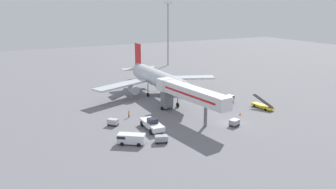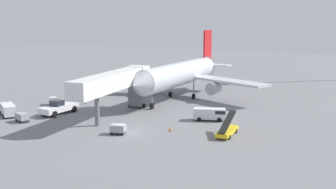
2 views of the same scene
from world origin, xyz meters
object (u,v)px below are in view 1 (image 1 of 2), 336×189
object	(u,v)px
belt_loader_truck	(262,105)
service_van_outer_left	(227,100)
baggage_cart_rear_left	(161,139)
baggage_cart_near_left	(113,122)
safety_cone_alpha	(240,114)
service_van_mid_center	(131,138)
baggage_cart_mid_right	(234,122)
pushback_tug	(152,124)
apron_light_mast	(168,22)
jet_bridge	(187,93)
ground_crew_worker_foreground	(129,114)
airplane_at_gate	(157,79)

from	to	relation	value
belt_loader_truck	service_van_outer_left	bearing A→B (deg)	127.57
baggage_cart_rear_left	baggage_cart_near_left	bearing A→B (deg)	112.24
belt_loader_truck	safety_cone_alpha	size ratio (longest dim) A/B	9.23
service_van_outer_left	belt_loader_truck	bearing A→B (deg)	-52.43
service_van_mid_center	safety_cone_alpha	bearing A→B (deg)	8.00
baggage_cart_mid_right	pushback_tug	bearing A→B (deg)	159.58
apron_light_mast	baggage_cart_rear_left	bearing A→B (deg)	-117.77
jet_bridge	baggage_cart_near_left	xyz separation A→B (m)	(-16.20, 2.74, -4.90)
service_van_mid_center	baggage_cart_rear_left	xyz separation A→B (m)	(5.22, -1.97, -0.36)
baggage_cart_near_left	safety_cone_alpha	xyz separation A→B (m)	(28.15, -6.66, -0.47)
service_van_mid_center	ground_crew_worker_foreground	bearing A→B (deg)	70.93
baggage_cart_rear_left	ground_crew_worker_foreground	world-z (taller)	ground_crew_worker_foreground
pushback_tug	baggage_cart_near_left	bearing A→B (deg)	138.56
service_van_outer_left	apron_light_mast	bearing A→B (deg)	77.97
airplane_at_gate	baggage_cart_rear_left	distance (m)	32.53
baggage_cart_mid_right	service_van_outer_left	bearing A→B (deg)	59.12
baggage_cart_mid_right	baggage_cart_rear_left	distance (m)	17.43
pushback_tug	airplane_at_gate	bearing A→B (deg)	62.51
baggage_cart_rear_left	apron_light_mast	distance (m)	82.88
apron_light_mast	airplane_at_gate	bearing A→B (deg)	-120.40
baggage_cart_mid_right	ground_crew_worker_foreground	xyz separation A→B (m)	(-17.78, 15.05, 0.14)
ground_crew_worker_foreground	baggage_cart_mid_right	bearing A→B (deg)	-40.24
pushback_tug	belt_loader_truck	xyz separation A→B (m)	(29.84, 0.59, -0.36)
service_van_mid_center	service_van_outer_left	world-z (taller)	service_van_mid_center
jet_bridge	service_van_outer_left	size ratio (longest dim) A/B	4.23
service_van_mid_center	baggage_cart_rear_left	size ratio (longest dim) A/B	1.96
baggage_cart_near_left	ground_crew_worker_foreground	distance (m)	5.85
pushback_tug	service_van_mid_center	world-z (taller)	pushback_tug
baggage_cart_mid_right	baggage_cart_rear_left	size ratio (longest dim) A/B	0.91
jet_bridge	apron_light_mast	world-z (taller)	apron_light_mast
baggage_cart_rear_left	safety_cone_alpha	world-z (taller)	baggage_cart_rear_left
baggage_cart_mid_right	service_van_mid_center	bearing A→B (deg)	177.36
service_van_mid_center	safety_cone_alpha	world-z (taller)	service_van_mid_center
pushback_tug	baggage_cart_mid_right	world-z (taller)	pushback_tug
service_van_mid_center	pushback_tug	bearing A→B (deg)	37.46
jet_bridge	baggage_cart_rear_left	xyz separation A→B (m)	(-11.05, -9.87, -4.94)
baggage_cart_near_left	safety_cone_alpha	size ratio (longest dim) A/B	3.68
airplane_at_gate	baggage_cart_rear_left	bearing A→B (deg)	-113.79
service_van_outer_left	ground_crew_worker_foreground	xyz separation A→B (m)	(-25.99, 1.31, -0.22)
baggage_cart_mid_right	jet_bridge	bearing A→B (deg)	125.42
pushback_tug	belt_loader_truck	size ratio (longest dim) A/B	1.23
pushback_tug	service_van_mid_center	distance (m)	8.17
jet_bridge	service_van_mid_center	bearing A→B (deg)	-154.10
service_van_outer_left	apron_light_mast	distance (m)	60.74
ground_crew_worker_foreground	apron_light_mast	size ratio (longest dim) A/B	0.07
service_van_mid_center	ground_crew_worker_foreground	distance (m)	14.82
service_van_outer_left	baggage_cart_rear_left	distance (m)	29.52
service_van_outer_left	safety_cone_alpha	distance (m)	9.14
pushback_tug	baggage_cart_mid_right	size ratio (longest dim) A/B	3.12
pushback_tug	service_van_mid_center	size ratio (longest dim) A/B	1.44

